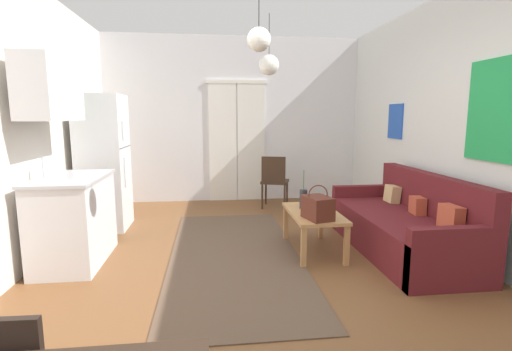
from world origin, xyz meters
name	(u,v)px	position (x,y,z in m)	size (l,w,h in m)	color
ground_plane	(260,287)	(0.00, 0.00, -0.05)	(4.95, 7.45, 0.10)	brown
wall_back	(234,121)	(0.00, 3.47, 1.40)	(4.55, 0.13, 2.82)	silver
wall_right	(500,123)	(2.22, 0.00, 1.41)	(0.12, 7.05, 2.82)	silver
area_rug	(234,255)	(-0.18, 0.68, 0.01)	(1.35, 3.23, 0.01)	brown
couch	(406,227)	(1.70, 0.59, 0.27)	(0.86, 2.03, 0.86)	#5B191E
coffee_table	(314,217)	(0.69, 0.72, 0.39)	(0.52, 0.97, 0.45)	#B27F4C
bamboo_vase	(303,199)	(0.61, 0.87, 0.56)	(0.09, 0.09, 0.44)	#2D2D33
handbag	(318,207)	(0.64, 0.42, 0.57)	(0.29, 0.36, 0.35)	#512319
refrigerator	(104,163)	(-1.81, 1.92, 0.88)	(0.59, 0.65, 1.76)	white
kitchen_counter	(68,188)	(-1.83, 0.70, 0.77)	(0.60, 1.04, 2.03)	silver
accent_chair	(274,179)	(0.59, 2.72, 0.48)	(0.52, 0.51, 0.85)	#382619
pendant_lamp_near	(259,39)	(0.00, 0.08, 2.11)	(0.20, 0.20, 0.81)	black
pendant_lamp_far	(269,65)	(0.39, 2.01, 2.16)	(0.28, 0.28, 0.80)	black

